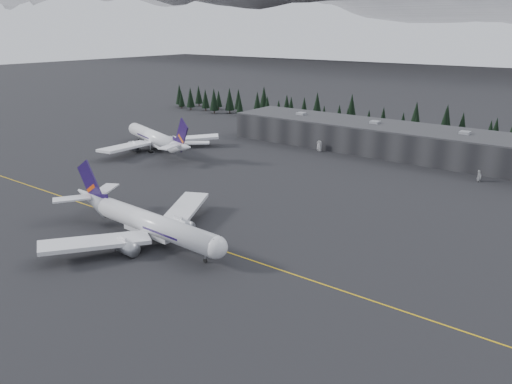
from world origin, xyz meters
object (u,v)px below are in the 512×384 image
Objects in this scene: terminal at (394,139)px; gse_vehicle_a at (319,150)px; jet_main at (143,221)px; jet_parked at (158,139)px; gse_vehicle_b at (479,179)px.

gse_vehicle_a is (-28.82, -17.37, -5.59)m from terminal.
terminal is 134.79m from jet_main.
gse_vehicle_b is (132.61, 38.18, -4.68)m from jet_parked.
jet_main is (-16.74, -133.74, -1.20)m from terminal.
gse_vehicle_b is at bearing 4.56° from gse_vehicle_a.
terminal is at bearing 85.45° from jet_main.
jet_main reaches higher than gse_vehicle_a.
terminal is 36.93× the size of gse_vehicle_b.
jet_parked is at bearing -89.36° from gse_vehicle_b.
jet_main is at bearing -97.13° from terminal.
gse_vehicle_a is at bearing -125.24° from jet_parked.
jet_main is 125.73m from gse_vehicle_b.
jet_parked reaches higher than gse_vehicle_a.
gse_vehicle_b is at bearing -144.99° from jet_parked.
jet_parked is 138.08m from gse_vehicle_b.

